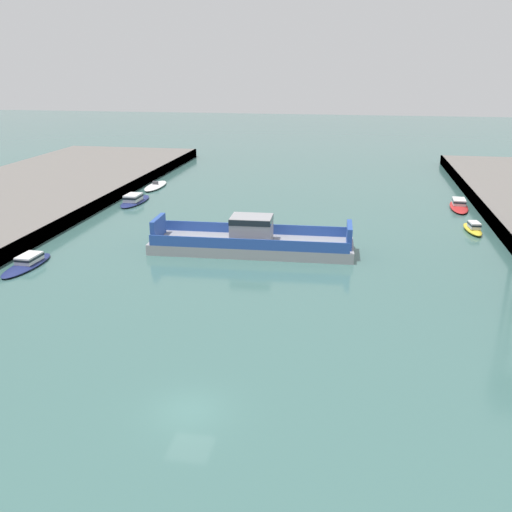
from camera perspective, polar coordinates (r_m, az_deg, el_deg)
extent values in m
plane|color=#3D6660|center=(33.54, -6.77, -15.28)|extent=(400.00, 400.00, 0.00)
cube|color=#939399|center=(59.40, -0.45, 1.00)|extent=(21.34, 6.63, 1.10)
cube|color=#284CA3|center=(61.78, -0.07, 2.78)|extent=(20.28, 0.89, 1.10)
cube|color=#284CA3|center=(56.37, -0.87, 1.19)|extent=(20.28, 0.89, 1.10)
cube|color=#939399|center=(58.84, -0.45, 2.76)|extent=(4.35, 3.36, 2.69)
cube|color=black|center=(58.58, -0.46, 3.70)|extent=(4.39, 3.40, 0.60)
cube|color=#284CA3|center=(58.37, 9.38, 2.12)|extent=(0.65, 4.09, 2.20)
cube|color=#284CA3|center=(61.13, -9.84, 2.86)|extent=(0.65, 4.09, 2.20)
ellipsoid|color=white|center=(92.21, -10.10, 6.98)|extent=(2.59, 8.23, 0.50)
cube|color=#4C4C51|center=(92.11, -10.11, 7.28)|extent=(0.86, 0.41, 0.50)
ellipsoid|color=navy|center=(59.20, -22.13, -0.87)|extent=(2.58, 7.50, 0.37)
cube|color=silver|center=(59.47, -21.90, -0.20)|extent=(1.72, 2.65, 0.71)
cube|color=black|center=(59.44, -21.91, -0.12)|extent=(1.77, 2.73, 0.21)
ellipsoid|color=yellow|center=(71.08, 21.00, 2.53)|extent=(2.11, 5.45, 0.60)
cube|color=silver|center=(70.55, 21.15, 2.94)|extent=(1.28, 1.96, 0.70)
cube|color=black|center=(70.53, 21.16, 3.01)|extent=(1.31, 2.02, 0.21)
ellipsoid|color=red|center=(82.09, 19.78, 4.69)|extent=(2.78, 7.96, 0.47)
cube|color=silver|center=(82.52, 19.79, 5.20)|extent=(1.78, 2.83, 0.75)
cube|color=black|center=(82.50, 19.79, 5.26)|extent=(1.83, 2.91, 0.23)
ellipsoid|color=navy|center=(82.51, -12.10, 5.43)|extent=(2.86, 8.23, 0.39)
cube|color=silver|center=(81.82, -12.29, 5.78)|extent=(1.95, 2.90, 0.94)
cube|color=black|center=(81.79, -12.30, 5.86)|extent=(2.01, 2.98, 0.28)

